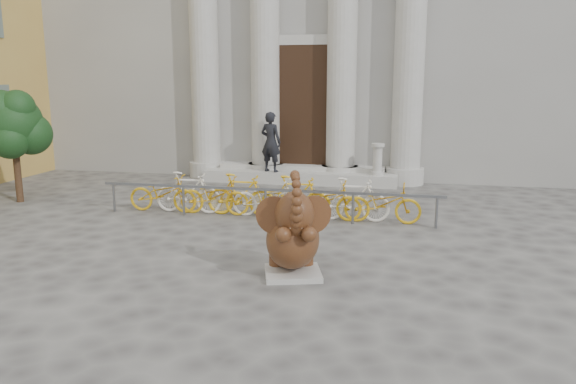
% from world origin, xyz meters
% --- Properties ---
extents(ground, '(80.00, 80.00, 0.00)m').
position_xyz_m(ground, '(0.00, 0.00, 0.00)').
color(ground, '#474442').
rests_on(ground, ground).
extents(classical_building, '(22.00, 10.70, 12.00)m').
position_xyz_m(classical_building, '(0.00, 14.93, 5.98)').
color(classical_building, gray).
rests_on(classical_building, ground).
extents(entrance_steps, '(6.00, 1.20, 0.36)m').
position_xyz_m(entrance_steps, '(0.00, 9.40, 0.18)').
color(entrance_steps, '#A8A59E').
rests_on(entrance_steps, ground).
extents(elephant_statue, '(1.19, 1.42, 1.80)m').
position_xyz_m(elephant_statue, '(1.48, 0.97, 0.66)').
color(elephant_statue, '#A8A59E').
rests_on(elephant_statue, ground).
extents(bike_rack, '(8.00, 0.53, 1.00)m').
position_xyz_m(bike_rack, '(0.11, 4.81, 0.50)').
color(bike_rack, slate).
rests_on(bike_rack, ground).
extents(tree, '(1.68, 1.53, 2.91)m').
position_xyz_m(tree, '(-6.65, 5.05, 2.03)').
color(tree, '#332114').
rests_on(tree, ground).
extents(pedestrian, '(0.77, 0.62, 1.84)m').
position_xyz_m(pedestrian, '(-0.85, 9.05, 1.28)').
color(pedestrian, black).
rests_on(pedestrian, entrance_steps).
extents(balustrade_post, '(0.39, 0.39, 0.94)m').
position_xyz_m(balustrade_post, '(2.40, 9.10, 0.80)').
color(balustrade_post, '#A8A59E').
rests_on(balustrade_post, entrance_steps).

